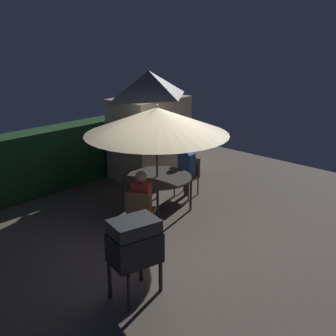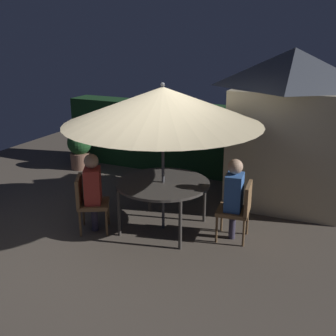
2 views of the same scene
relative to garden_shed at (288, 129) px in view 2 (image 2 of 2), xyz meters
The scene contains 10 objects.
ground_plane 3.44m from the garden_shed, 127.50° to the right, with size 11.00×11.00×0.00m, color brown.
hedge_backdrop 2.26m from the garden_shed, 152.17° to the left, with size 6.48×0.64×1.51m.
garden_shed is the anchor object (origin of this frame).
patio_table 2.47m from the garden_shed, 130.68° to the right, with size 1.45×1.45×0.78m.
patio_umbrella 2.44m from the garden_shed, 130.68° to the right, with size 2.96×2.96×2.31m.
chair_near_shed 3.60m from the garden_shed, 137.44° to the right, with size 0.63×0.63×0.90m.
chair_far_side 1.92m from the garden_shed, 102.45° to the right, with size 0.51×0.51×0.90m.
potted_plant_by_shed 4.69m from the garden_shed, behind, with size 0.55×0.55×0.88m.
person_in_red 3.47m from the garden_shed, 137.09° to the right, with size 0.37×0.41×1.26m.
person_in_blue 1.84m from the garden_shed, 105.13° to the right, with size 0.28×0.37×1.26m.
Camera 2 is at (2.92, -4.71, 2.99)m, focal length 43.99 mm.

